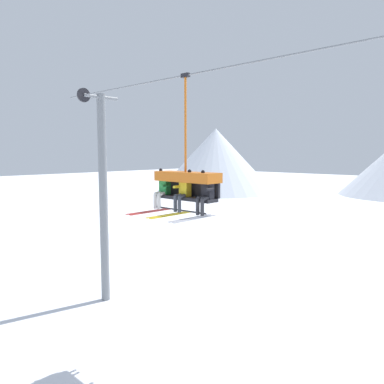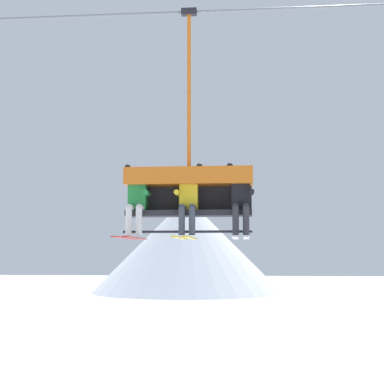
{
  "view_description": "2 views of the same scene",
  "coord_description": "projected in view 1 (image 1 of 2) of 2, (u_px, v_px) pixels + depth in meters",
  "views": [
    {
      "loc": [
        7.39,
        -9.02,
        6.41
      ],
      "look_at": [
        -0.41,
        -0.62,
        5.21
      ],
      "focal_mm": 35.0,
      "sensor_mm": 36.0,
      "label": 1
    },
    {
      "loc": [
        0.49,
        -11.04,
        4.35
      ],
      "look_at": [
        -0.47,
        -0.67,
        5.42
      ],
      "focal_mm": 55.0,
      "sensor_mm": 36.0,
      "label": 2
    }
  ],
  "objects": [
    {
      "name": "ground_plane",
      "position": [
        214.0,
        349.0,
        12.25
      ],
      "size": [
        200.0,
        200.0,
        0.0
      ],
      "primitive_type": "plane",
      "color": "white"
    },
    {
      "name": "lift_cable",
      "position": [
        241.0,
        65.0,
        9.74
      ],
      "size": [
        17.29,
        0.05,
        0.05
      ],
      "color": "slate"
    },
    {
      "name": "skier_green",
      "position": [
        162.0,
        189.0,
        11.97
      ],
      "size": [
        0.48,
        1.7,
        1.34
      ],
      "color": "#23843D"
    },
    {
      "name": "chairlift_chair",
      "position": [
        187.0,
        180.0,
        11.48
      ],
      "size": [
        2.25,
        0.74,
        4.09
      ],
      "color": "#232328"
    },
    {
      "name": "mountain_peak_west",
      "position": [
        216.0,
        160.0,
        61.32
      ],
      "size": [
        19.32,
        19.32,
        10.34
      ],
      "color": "silver",
      "rests_on": "ground_plane"
    },
    {
      "name": "lift_tower_near",
      "position": [
        103.0,
        194.0,
        15.91
      ],
      "size": [
        0.36,
        1.88,
        8.98
      ],
      "color": "slate",
      "rests_on": "ground_plane"
    },
    {
      "name": "skier_yellow",
      "position": [
        182.0,
        191.0,
        11.35
      ],
      "size": [
        0.48,
        1.7,
        1.34
      ],
      "color": "yellow"
    },
    {
      "name": "skier_black",
      "position": [
        205.0,
        193.0,
        10.74
      ],
      "size": [
        0.48,
        1.7,
        1.34
      ],
      "color": "black"
    }
  ]
}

